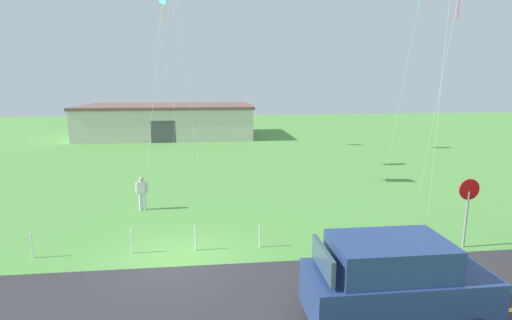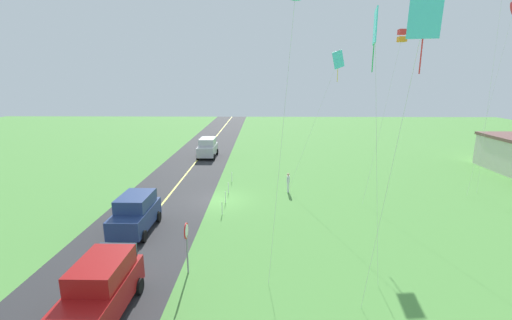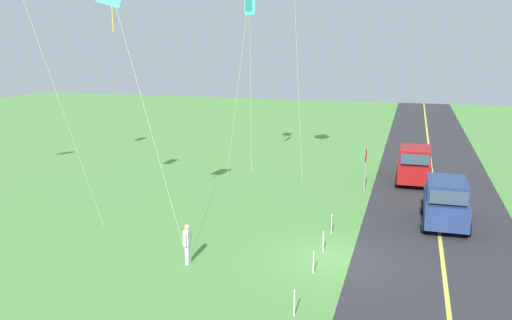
% 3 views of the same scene
% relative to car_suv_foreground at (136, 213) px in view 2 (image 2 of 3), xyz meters
% --- Properties ---
extents(ground_plane, '(120.00, 120.00, 0.10)m').
position_rel_car_suv_foreground_xyz_m(ground_plane, '(-5.55, 4.25, -1.20)').
color(ground_plane, '#549342').
extents(asphalt_road, '(120.00, 7.00, 0.00)m').
position_rel_car_suv_foreground_xyz_m(asphalt_road, '(-5.55, 0.25, -1.15)').
color(asphalt_road, '#2D2D30').
rests_on(asphalt_road, ground).
extents(road_centre_stripe, '(120.00, 0.16, 0.00)m').
position_rel_car_suv_foreground_xyz_m(road_centre_stripe, '(-5.55, 0.25, -1.15)').
color(road_centre_stripe, '#E5E04C').
rests_on(road_centre_stripe, asphalt_road).
extents(car_suv_foreground, '(4.40, 2.12, 2.24)m').
position_rel_car_suv_foreground_xyz_m(car_suv_foreground, '(0.00, 0.00, 0.00)').
color(car_suv_foreground, navy).
rests_on(car_suv_foreground, ground).
extents(car_parked_west_far, '(4.40, 2.12, 2.24)m').
position_rel_car_suv_foreground_xyz_m(car_parked_west_far, '(-20.63, 1.20, 0.00)').
color(car_parked_west_far, '#B7B7BC').
rests_on(car_parked_west_far, ground).
extents(car_parked_east_near, '(4.40, 2.12, 2.24)m').
position_rel_car_suv_foreground_xyz_m(car_parked_east_near, '(7.73, 1.43, 0.00)').
color(car_parked_east_near, maroon).
rests_on(car_parked_east_near, ground).
extents(stop_sign, '(0.76, 0.08, 2.56)m').
position_rel_car_suv_foreground_xyz_m(stop_sign, '(4.70, 4.15, 0.65)').
color(stop_sign, gray).
rests_on(stop_sign, ground).
extents(person_adult_near, '(0.58, 0.22, 1.60)m').
position_rel_car_suv_foreground_xyz_m(person_adult_near, '(-7.64, 9.81, -0.29)').
color(person_adult_near, silver).
rests_on(person_adult_near, ground).
extents(kite_red_low, '(1.33, 3.90, 11.14)m').
position_rel_car_suv_foreground_xyz_m(kite_red_low, '(-6.63, 13.11, 9.07)').
color(kite_red_low, silver).
rests_on(kite_red_low, ground).
extents(kite_blue_mid, '(1.29, 1.35, 11.54)m').
position_rel_car_suv_foreground_xyz_m(kite_blue_mid, '(6.43, 11.72, 9.54)').
color(kite_blue_mid, silver).
rests_on(kite_blue_mid, ground).
extents(kite_yellow_high, '(2.13, 2.80, 12.53)m').
position_rel_car_suv_foreground_xyz_m(kite_yellow_high, '(-6.83, 17.70, 10.90)').
color(kite_yellow_high, silver).
rests_on(kite_yellow_high, ground).
extents(kite_pink_drift, '(1.93, 1.06, 11.44)m').
position_rel_car_suv_foreground_xyz_m(kite_pink_drift, '(8.88, 12.35, 9.45)').
color(kite_pink_drift, silver).
rests_on(kite_pink_drift, ground).
extents(fence_post_0, '(0.05, 0.05, 0.90)m').
position_rel_car_suv_foreground_xyz_m(fence_post_0, '(-10.48, 4.95, -0.70)').
color(fence_post_0, silver).
rests_on(fence_post_0, ground).
extents(fence_post_1, '(0.05, 0.05, 0.90)m').
position_rel_car_suv_foreground_xyz_m(fence_post_1, '(-7.18, 4.95, -0.70)').
color(fence_post_1, silver).
rests_on(fence_post_1, ground).
extents(fence_post_2, '(0.05, 0.05, 0.90)m').
position_rel_car_suv_foreground_xyz_m(fence_post_2, '(-4.98, 4.95, -0.70)').
color(fence_post_2, silver).
rests_on(fence_post_2, ground).
extents(fence_post_3, '(0.05, 0.05, 0.90)m').
position_rel_car_suv_foreground_xyz_m(fence_post_3, '(-2.68, 4.95, -0.70)').
color(fence_post_3, silver).
rests_on(fence_post_3, ground).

